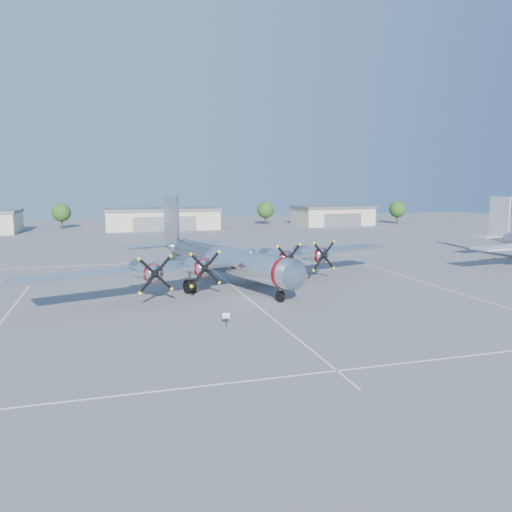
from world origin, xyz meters
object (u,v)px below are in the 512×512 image
object	(u,v)px
hangar_east	(332,215)
main_bomber_b29	(223,285)
tree_west	(61,212)
tree_east	(266,210)
tree_far_east	(398,209)
hangar_center	(162,218)
info_placard	(226,317)

from	to	relation	value
hangar_east	main_bomber_b29	size ratio (longest dim) A/B	0.46
tree_west	main_bomber_b29	size ratio (longest dim) A/B	0.15
hangar_east	tree_east	size ratio (longest dim) A/B	3.10
tree_east	tree_west	bearing A→B (deg)	177.92
tree_far_east	hangar_center	bearing A→B (deg)	178.35
hangar_east	tree_west	bearing A→B (deg)	173.72
info_placard	main_bomber_b29	bearing A→B (deg)	86.75
hangar_center	tree_east	bearing A→B (deg)	11.38
tree_west	info_placard	xyz separation A→B (m)	(20.67, -100.61, -3.44)
hangar_center	hangar_east	size ratio (longest dim) A/B	1.39
tree_east	info_placard	size ratio (longest dim) A/B	5.99
hangar_center	tree_far_east	bearing A→B (deg)	-1.65
tree_west	hangar_east	bearing A→B (deg)	-6.28
hangar_center	tree_west	distance (m)	26.30
tree_east	tree_far_east	distance (m)	38.83
hangar_east	info_placard	world-z (taller)	hangar_east
tree_west	info_placard	bearing A→B (deg)	-78.39
tree_west	tree_east	xyz separation A→B (m)	(55.00, -2.00, 0.00)
hangar_east	main_bomber_b29	bearing A→B (deg)	-122.77
hangar_center	main_bomber_b29	world-z (taller)	hangar_center
hangar_east	info_placard	xyz separation A→B (m)	(-52.33, -92.57, -1.93)
hangar_center	hangar_east	world-z (taller)	same
tree_far_east	main_bomber_b29	bearing A→B (deg)	-132.97
hangar_east	tree_east	xyz separation A→B (m)	(-18.00, 6.04, 1.51)
hangar_center	tree_west	world-z (taller)	tree_west
tree_east	info_placard	world-z (taller)	tree_east
tree_west	hangar_center	bearing A→B (deg)	-17.82
main_bomber_b29	info_placard	world-z (taller)	main_bomber_b29
hangar_east	main_bomber_b29	distance (m)	90.23
hangar_center	hangar_east	bearing A→B (deg)	0.00
hangar_east	tree_west	size ratio (longest dim) A/B	3.10
tree_west	tree_far_east	size ratio (longest dim) A/B	1.00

